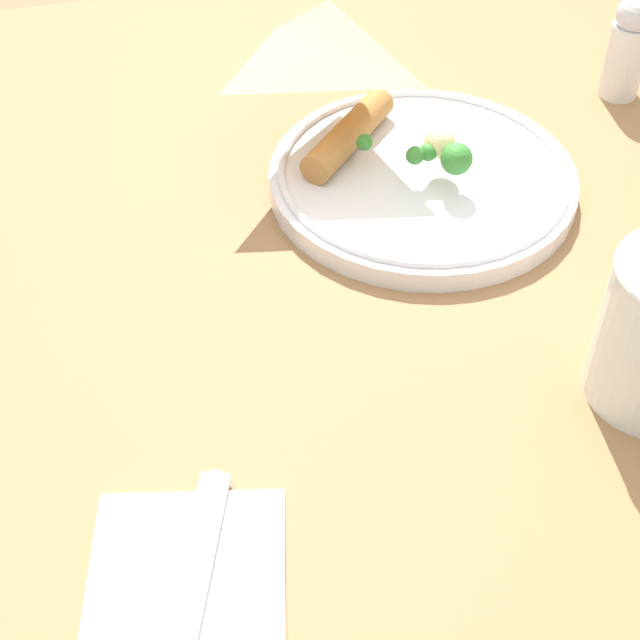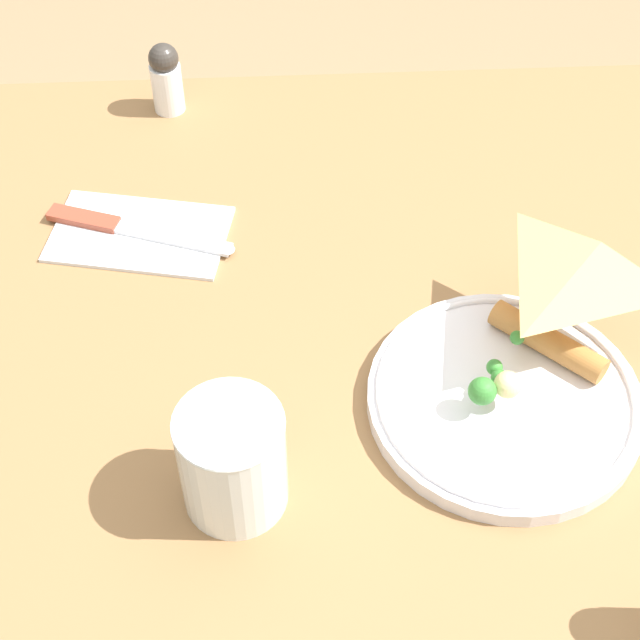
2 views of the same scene
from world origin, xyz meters
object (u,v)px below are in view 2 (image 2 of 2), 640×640
at_px(dining_table, 353,395).
at_px(napkin_folded, 140,234).
at_px(plate_pizza, 507,394).
at_px(butter_knife, 130,229).
at_px(pepper_shaker, 166,78).
at_px(milk_glass, 233,463).

height_order(dining_table, napkin_folded, napkin_folded).
height_order(plate_pizza, butter_knife, plate_pizza).
xyz_separation_m(plate_pizza, napkin_folded, (-0.33, 0.23, -0.01)).
distance_m(plate_pizza, napkin_folded, 0.40).
xyz_separation_m(napkin_folded, butter_knife, (-0.01, 0.00, 0.00)).
relative_size(dining_table, butter_knife, 5.06).
height_order(napkin_folded, pepper_shaker, pepper_shaker).
distance_m(dining_table, pepper_shaker, 0.41).
distance_m(plate_pizza, butter_knife, 0.41).
bearing_deg(butter_knife, milk_glass, -51.48).
height_order(milk_glass, pepper_shaker, milk_glass).
height_order(dining_table, plate_pizza, plate_pizza).
height_order(dining_table, pepper_shaker, pepper_shaker).
xyz_separation_m(dining_table, milk_glass, (-0.11, -0.18, 0.16)).
bearing_deg(dining_table, napkin_folded, 149.55).
bearing_deg(pepper_shaker, dining_table, -60.42).
bearing_deg(dining_table, butter_knife, 149.99).
relative_size(plate_pizza, pepper_shaker, 2.81).
bearing_deg(milk_glass, napkin_folded, 107.88).
bearing_deg(dining_table, milk_glass, -121.01).
bearing_deg(butter_knife, plate_pizza, -15.02).
bearing_deg(milk_glass, dining_table, 58.99).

